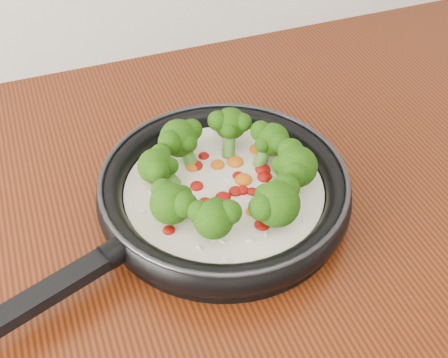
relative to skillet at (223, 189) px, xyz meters
name	(u,v)px	position (x,y,z in m)	size (l,w,h in m)	color
skillet	(223,189)	(0.00, 0.00, 0.00)	(0.54, 0.43, 0.10)	black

